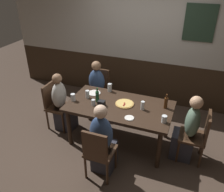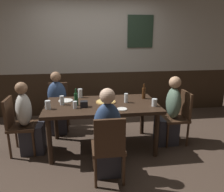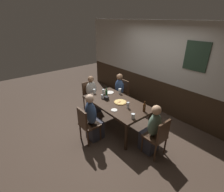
{
  "view_description": "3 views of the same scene",
  "coord_description": "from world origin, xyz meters",
  "px_view_note": "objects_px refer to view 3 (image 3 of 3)",
  "views": [
    {
      "loc": [
        1.06,
        -3.12,
        2.77
      ],
      "look_at": [
        -0.18,
        0.11,
        0.82
      ],
      "focal_mm": 37.47,
      "sensor_mm": 36.0,
      "label": 1
    },
    {
      "loc": [
        -0.28,
        -3.22,
        1.79
      ],
      "look_at": [
        0.17,
        0.04,
        0.85
      ],
      "focal_mm": 35.08,
      "sensor_mm": 36.0,
      "label": 2
    },
    {
      "loc": [
        2.75,
        -2.4,
        2.66
      ],
      "look_at": [
        -0.19,
        0.0,
        0.84
      ],
      "focal_mm": 26.48,
      "sensor_mm": 36.0,
      "label": 3
    }
  ],
  "objects_px": {
    "dining_table": "(117,105)",
    "pizza": "(120,102)",
    "highball_clear": "(133,116)",
    "condiment_caddy": "(106,98)",
    "beer_bottle_green": "(106,94)",
    "beer_bottle_brown": "(144,107)",
    "beer_glass_half": "(128,106)",
    "person_mid_near": "(93,121)",
    "beer_glass_tall": "(94,92)",
    "tumbler_water": "(103,92)",
    "plate_white_large": "(110,92)",
    "chair_mid_near": "(87,123)",
    "pint_glass_stout": "(102,97)",
    "person_left_far": "(118,94)",
    "tumbler_short": "(120,91)",
    "chair_head_west": "(90,94)",
    "chair_left_far": "(122,92)",
    "person_head_west": "(93,97)",
    "chair_head_east": "(158,136)",
    "plate_white_small": "(114,110)",
    "person_head_east": "(152,133)"
  },
  "relations": [
    {
      "from": "person_head_west",
      "to": "beer_glass_half",
      "type": "relative_size",
      "value": 7.65
    },
    {
      "from": "tumbler_short",
      "to": "dining_table",
      "type": "bearing_deg",
      "value": -50.2
    },
    {
      "from": "beer_glass_half",
      "to": "chair_head_west",
      "type": "bearing_deg",
      "value": -179.59
    },
    {
      "from": "tumbler_water",
      "to": "beer_bottle_brown",
      "type": "height_order",
      "value": "beer_bottle_brown"
    },
    {
      "from": "plate_white_large",
      "to": "chair_mid_near",
      "type": "bearing_deg",
      "value": -62.99
    },
    {
      "from": "highball_clear",
      "to": "plate_white_small",
      "type": "height_order",
      "value": "highball_clear"
    },
    {
      "from": "pint_glass_stout",
      "to": "plate_white_small",
      "type": "bearing_deg",
      "value": -12.58
    },
    {
      "from": "person_head_west",
      "to": "highball_clear",
      "type": "bearing_deg",
      "value": -6.54
    },
    {
      "from": "beer_glass_tall",
      "to": "condiment_caddy",
      "type": "xyz_separation_m",
      "value": [
        0.52,
        0.02,
        -0.01
      ]
    },
    {
      "from": "person_left_far",
      "to": "highball_clear",
      "type": "height_order",
      "value": "person_left_far"
    },
    {
      "from": "dining_table",
      "to": "condiment_caddy",
      "type": "height_order",
      "value": "condiment_caddy"
    },
    {
      "from": "person_head_west",
      "to": "beer_bottle_brown",
      "type": "height_order",
      "value": "person_head_west"
    },
    {
      "from": "person_mid_near",
      "to": "beer_bottle_brown",
      "type": "height_order",
      "value": "person_mid_near"
    },
    {
      "from": "tumbler_water",
      "to": "plate_white_large",
      "type": "bearing_deg",
      "value": 78.15
    },
    {
      "from": "chair_mid_near",
      "to": "highball_clear",
      "type": "relative_size",
      "value": 7.79
    },
    {
      "from": "dining_table",
      "to": "person_head_west",
      "type": "height_order",
      "value": "person_head_west"
    },
    {
      "from": "dining_table",
      "to": "pizza",
      "type": "relative_size",
      "value": 5.6
    },
    {
      "from": "beer_glass_tall",
      "to": "beer_bottle_green",
      "type": "distance_m",
      "value": 0.42
    },
    {
      "from": "chair_head_east",
      "to": "beer_glass_half",
      "type": "bearing_deg",
      "value": 179.25
    },
    {
      "from": "highball_clear",
      "to": "chair_mid_near",
      "type": "bearing_deg",
      "value": -139.02
    },
    {
      "from": "chair_left_far",
      "to": "person_head_east",
      "type": "xyz_separation_m",
      "value": [
        1.88,
        -0.89,
        -0.02
      ]
    },
    {
      "from": "pint_glass_stout",
      "to": "chair_head_west",
      "type": "bearing_deg",
      "value": 170.03
    },
    {
      "from": "person_head_west",
      "to": "plate_white_large",
      "type": "bearing_deg",
      "value": 22.02
    },
    {
      "from": "chair_left_far",
      "to": "beer_glass_tall",
      "type": "distance_m",
      "value": 1.07
    },
    {
      "from": "chair_head_west",
      "to": "beer_bottle_green",
      "type": "distance_m",
      "value": 0.96
    },
    {
      "from": "pizza",
      "to": "beer_glass_half",
      "type": "distance_m",
      "value": 0.32
    },
    {
      "from": "chair_mid_near",
      "to": "tumbler_water",
      "type": "xyz_separation_m",
      "value": [
        -0.61,
        0.92,
        0.31
      ]
    },
    {
      "from": "chair_left_far",
      "to": "person_head_east",
      "type": "bearing_deg",
      "value": -25.17
    },
    {
      "from": "chair_head_east",
      "to": "pint_glass_stout",
      "type": "xyz_separation_m",
      "value": [
        -1.69,
        -0.15,
        0.29
      ]
    },
    {
      "from": "chair_head_west",
      "to": "pint_glass_stout",
      "type": "relative_size",
      "value": 8.44
    },
    {
      "from": "beer_bottle_green",
      "to": "beer_bottle_brown",
      "type": "distance_m",
      "value": 1.13
    },
    {
      "from": "chair_head_east",
      "to": "pint_glass_stout",
      "type": "distance_m",
      "value": 1.72
    },
    {
      "from": "beer_glass_half",
      "to": "chair_mid_near",
      "type": "bearing_deg",
      "value": -113.18
    },
    {
      "from": "beer_glass_tall",
      "to": "pint_glass_stout",
      "type": "relative_size",
      "value": 1.21
    },
    {
      "from": "chair_head_west",
      "to": "beer_glass_tall",
      "type": "height_order",
      "value": "chair_head_west"
    },
    {
      "from": "highball_clear",
      "to": "condiment_caddy",
      "type": "height_order",
      "value": "highball_clear"
    },
    {
      "from": "beer_glass_half",
      "to": "person_head_east",
      "type": "bearing_deg",
      "value": -0.92
    },
    {
      "from": "dining_table",
      "to": "tumbler_short",
      "type": "xyz_separation_m",
      "value": [
        -0.33,
        0.4,
        0.14
      ]
    },
    {
      "from": "beer_glass_tall",
      "to": "pizza",
      "type": "bearing_deg",
      "value": 12.97
    },
    {
      "from": "beer_glass_half",
      "to": "person_mid_near",
      "type": "bearing_deg",
      "value": -117.57
    },
    {
      "from": "condiment_caddy",
      "to": "pizza",
      "type": "bearing_deg",
      "value": 26.91
    },
    {
      "from": "highball_clear",
      "to": "beer_glass_tall",
      "type": "bearing_deg",
      "value": 177.19
    },
    {
      "from": "chair_head_west",
      "to": "highball_clear",
      "type": "bearing_deg",
      "value": -6.02
    },
    {
      "from": "person_left_far",
      "to": "highball_clear",
      "type": "xyz_separation_m",
      "value": [
        1.53,
        -0.94,
        0.32
      ]
    },
    {
      "from": "person_mid_near",
      "to": "highball_clear",
      "type": "xyz_separation_m",
      "value": [
        0.77,
        0.51,
        0.3
      ]
    },
    {
      "from": "dining_table",
      "to": "pizza",
      "type": "distance_m",
      "value": 0.13
    },
    {
      "from": "dining_table",
      "to": "beer_bottle_brown",
      "type": "relative_size",
      "value": 6.87
    },
    {
      "from": "chair_head_west",
      "to": "person_left_far",
      "type": "distance_m",
      "value": 0.89
    },
    {
      "from": "person_left_far",
      "to": "plate_white_large",
      "type": "bearing_deg",
      "value": -68.34
    },
    {
      "from": "person_left_far",
      "to": "tumbler_short",
      "type": "xyz_separation_m",
      "value": [
        0.43,
        -0.32,
        0.33
      ]
    }
  ]
}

